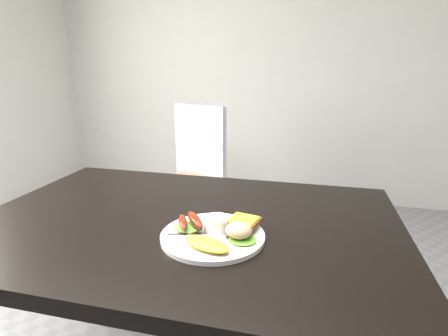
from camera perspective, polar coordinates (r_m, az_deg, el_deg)
room_back_panel at (r=3.14m, az=8.27°, el=19.38°), size 4.00×0.04×2.70m
dining_table at (r=1.03m, az=-6.24°, el=-9.23°), size 1.20×0.80×0.04m
dining_chair at (r=2.22m, az=-5.29°, el=-2.72°), size 0.53×0.53×0.05m
person at (r=1.50m, az=9.69°, el=2.37°), size 0.68×0.55×1.63m
plate at (r=0.90m, az=-1.85°, el=-11.04°), size 0.26×0.26×0.01m
lettuce_left at (r=0.93m, az=-5.93°, el=-9.53°), size 0.08×0.08×0.01m
lettuce_right at (r=0.86m, az=3.05°, el=-11.63°), size 0.07×0.07×0.01m
omelette at (r=0.83m, az=-2.82°, el=-12.27°), size 0.14×0.10×0.02m
sausage_a at (r=0.92m, az=-6.73°, el=-8.72°), size 0.06×0.09×0.02m
sausage_b at (r=0.93m, az=-4.77°, el=-8.46°), size 0.08×0.10×0.03m
ramekin at (r=0.91m, az=-1.22°, el=-9.14°), size 0.08×0.08×0.04m
toast_a at (r=0.94m, az=0.44°, el=-8.93°), size 0.08×0.08×0.01m
toast_b at (r=0.92m, az=3.14°, el=-8.82°), size 0.09×0.09×0.01m
potato_salad at (r=0.86m, az=2.40°, el=-10.13°), size 0.09×0.08×0.04m
fork at (r=0.90m, az=-4.39°, el=-10.74°), size 0.15×0.05×0.00m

